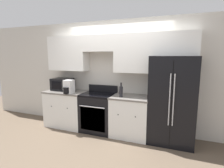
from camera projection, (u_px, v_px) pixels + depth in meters
ground_plane at (107, 138)px, 3.82m from camera, size 12.00×12.00×0.00m
wall_back at (117, 67)px, 4.10m from camera, size 8.00×0.39×2.60m
lower_cabinets_left at (67, 108)px, 4.46m from camera, size 1.03×0.64×0.90m
lower_cabinets_right at (130, 116)px, 3.88m from camera, size 0.84×0.64×0.90m
oven_range at (98, 112)px, 4.15m from camera, size 0.76×0.65×1.06m
refrigerator at (172, 100)px, 3.57m from camera, size 0.89×0.79×1.77m
microwave at (62, 84)px, 4.49m from camera, size 0.51×0.36×0.30m
bottle at (121, 91)px, 3.74m from camera, size 0.08×0.08×0.31m
paper_towel_holder at (69, 87)px, 4.10m from camera, size 0.19×0.29×0.32m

